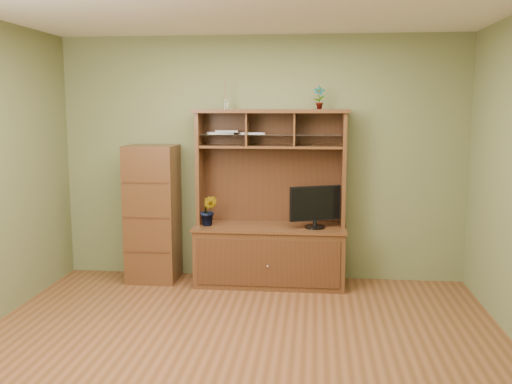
# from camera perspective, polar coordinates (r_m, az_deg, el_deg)

# --- Properties ---
(room) EXTENTS (4.54, 4.04, 2.74)m
(room) POSITION_cam_1_polar(r_m,az_deg,el_deg) (4.40, -1.91, 1.02)
(room) COLOR brown
(room) RESTS_ON ground
(media_hutch) EXTENTS (1.66, 0.61, 1.90)m
(media_hutch) POSITION_cam_1_polar(r_m,az_deg,el_deg) (6.23, 1.42, -4.51)
(media_hutch) COLOR #422212
(media_hutch) RESTS_ON room
(monitor) EXTENTS (0.54, 0.26, 0.45)m
(monitor) POSITION_cam_1_polar(r_m,az_deg,el_deg) (6.05, 5.94, -1.40)
(monitor) COLOR black
(monitor) RESTS_ON media_hutch
(orchid_plant) EXTENTS (0.19, 0.16, 0.33)m
(orchid_plant) POSITION_cam_1_polar(r_m,az_deg,el_deg) (6.17, -4.75, -1.87)
(orchid_plant) COLOR #295F20
(orchid_plant) RESTS_ON media_hutch
(top_plant) EXTENTS (0.13, 0.09, 0.24)m
(top_plant) POSITION_cam_1_polar(r_m,az_deg,el_deg) (6.13, 6.33, 9.36)
(top_plant) COLOR #2C6523
(top_plant) RESTS_ON media_hutch
(reed_diffuser) EXTENTS (0.06, 0.06, 0.31)m
(reed_diffuser) POSITION_cam_1_polar(r_m,az_deg,el_deg) (6.20, -3.09, 9.39)
(reed_diffuser) COLOR silver
(reed_diffuser) RESTS_ON media_hutch
(magazines) EXTENTS (0.65, 0.27, 0.04)m
(magazines) POSITION_cam_1_polar(r_m,az_deg,el_deg) (6.20, -2.41, 5.96)
(magazines) COLOR #BABABF
(magazines) RESTS_ON media_hutch
(side_cabinet) EXTENTS (0.54, 0.49, 1.51)m
(side_cabinet) POSITION_cam_1_polar(r_m,az_deg,el_deg) (6.42, -10.28, -2.13)
(side_cabinet) COLOR #422212
(side_cabinet) RESTS_ON room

